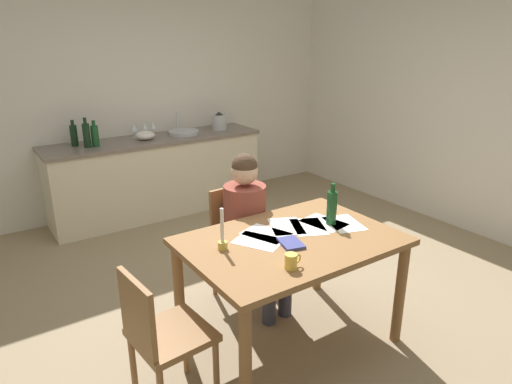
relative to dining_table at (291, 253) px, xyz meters
name	(u,v)px	position (x,y,z in m)	size (l,w,h in m)	color
ground_plane	(268,298)	(0.21, 0.54, -0.69)	(5.20, 5.20, 0.04)	#937F60
wall_back	(140,99)	(0.21, 3.14, 0.63)	(5.20, 0.12, 2.60)	silver
wall_right	(476,108)	(2.81, 0.54, 0.63)	(0.12, 5.20, 2.60)	silver
kitchen_counter	(158,175)	(0.21, 2.78, -0.22)	(2.46, 0.64, 0.90)	beige
dining_table	(291,253)	(0.00, 0.00, 0.00)	(1.35, 0.94, 0.78)	olive
chair_at_table	(239,237)	(0.04, 0.71, -0.17)	(0.44, 0.44, 0.89)	olive
person_seated	(250,222)	(0.06, 0.56, 0.01)	(0.35, 0.61, 1.19)	brown
chair_side_empty	(161,335)	(-0.94, -0.07, -0.19)	(0.43, 0.43, 0.86)	olive
coffee_mug	(291,261)	(-0.24, -0.30, 0.15)	(0.11, 0.07, 0.09)	#F2CC4C
candlestick	(222,238)	(-0.44, 0.11, 0.18)	(0.06, 0.06, 0.27)	gold
book_magazine	(291,243)	(-0.06, -0.07, 0.12)	(0.13, 0.18, 0.02)	#3B4083
paper_letter	(324,223)	(0.35, 0.08, 0.11)	(0.21, 0.30, 0.00)	white
paper_bill	(344,223)	(0.45, -0.01, 0.11)	(0.21, 0.30, 0.00)	white
paper_envelope	(266,234)	(-0.09, 0.15, 0.11)	(0.21, 0.30, 0.00)	white
paper_receipt	(258,241)	(-0.20, 0.09, 0.11)	(0.21, 0.30, 0.00)	white
paper_notice	(308,227)	(0.21, 0.08, 0.11)	(0.21, 0.30, 0.00)	white
paper_flyer	(286,226)	(0.09, 0.17, 0.11)	(0.21, 0.30, 0.00)	white
wine_bottle_on_table	(332,207)	(0.37, 0.03, 0.23)	(0.07, 0.07, 0.29)	#194C23
sink_unit	(184,132)	(0.58, 2.78, 0.25)	(0.36, 0.36, 0.24)	#B2B7BC
bottle_oil	(74,135)	(-0.63, 2.87, 0.35)	(0.07, 0.07, 0.27)	black
bottle_vinegar	(87,135)	(-0.54, 2.73, 0.36)	(0.07, 0.07, 0.31)	black
bottle_wine_red	(95,135)	(-0.45, 2.74, 0.35)	(0.08, 0.08, 0.27)	#194C23
mixing_bowl	(145,135)	(0.09, 2.75, 0.28)	(0.21, 0.21, 0.10)	white
stovetop_kettle	(219,122)	(1.06, 2.78, 0.33)	(0.18, 0.18, 0.22)	#B7BABF
wine_glass_near_sink	(153,126)	(0.26, 2.93, 0.34)	(0.07, 0.07, 0.15)	silver
wine_glass_by_kettle	(145,127)	(0.16, 2.93, 0.34)	(0.07, 0.07, 0.15)	silver
wine_glass_back_left	(134,128)	(0.03, 2.93, 0.34)	(0.07, 0.07, 0.15)	silver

